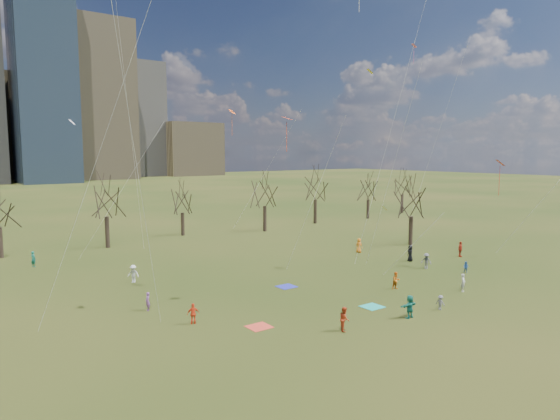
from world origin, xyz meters
TOP-DOWN VIEW (x-y plane):
  - ground at (0.00, 0.00)m, footprint 500.00×500.00m
  - bare_tree_row at (-0.09, 37.22)m, footprint 113.04×29.80m
  - blanket_teal at (1.99, 2.36)m, footprint 1.60×1.50m
  - blanket_navy at (0.13, 11.18)m, footprint 1.60×1.50m
  - blanket_crimson at (-7.83, 3.88)m, footprint 1.60×1.50m
  - person_1 at (11.72, 0.68)m, footprint 0.69×0.62m
  - person_2 at (-3.53, -0.23)m, footprint 1.00×1.04m
  - person_3 at (5.71, -1.31)m, footprint 0.51×0.80m
  - person_4 at (-11.26, 7.18)m, footprint 0.96×0.63m
  - person_5 at (2.24, -1.14)m, footprint 1.61×0.51m
  - person_6 at (17.90, 11.49)m, footprint 0.91×1.06m
  - person_7 at (-12.70, 12.09)m, footprint 0.42×0.57m
  - person_8 at (18.14, 4.58)m, footprint 0.51×0.62m
  - person_9 at (-10.57, 21.01)m, footprint 1.22×1.19m
  - person_10 at (24.52, 9.52)m, footprint 1.15×0.70m
  - person_12 at (16.70, 18.32)m, footprint 0.80×1.01m
  - person_13 at (-16.89, 33.68)m, footprint 0.65×0.74m
  - person_14 at (7.54, 4.67)m, footprint 0.87×0.73m
  - person_15 at (16.32, 8.10)m, footprint 1.02×1.23m
  - kites_airborne at (6.99, 14.99)m, footprint 60.26×38.73m

SIDE VIEW (x-z plane):
  - ground at x=0.00m, z-range 0.00..0.00m
  - blanket_teal at x=1.99m, z-range 0.00..0.03m
  - blanket_navy at x=0.13m, z-range 0.00..0.03m
  - blanket_crimson at x=-7.83m, z-range 0.00..0.03m
  - person_8 at x=18.14m, z-range 0.00..1.15m
  - person_3 at x=5.71m, z-range 0.00..1.17m
  - person_7 at x=-12.70m, z-range 0.00..1.44m
  - person_4 at x=-11.26m, z-range 0.00..1.52m
  - person_14 at x=7.54m, z-range 0.00..1.57m
  - person_1 at x=11.72m, z-range 0.00..1.59m
  - person_15 at x=16.32m, z-range 0.00..1.66m
  - person_9 at x=-10.57m, z-range 0.00..1.67m
  - person_2 at x=-3.53m, z-range 0.00..1.69m
  - person_13 at x=-16.89m, z-range 0.00..1.70m
  - person_5 at x=2.24m, z-range 0.00..1.73m
  - person_12 at x=16.70m, z-range 0.00..1.80m
  - person_6 at x=17.90m, z-range 0.00..1.82m
  - person_10 at x=24.52m, z-range 0.00..1.83m
  - bare_tree_row at x=-0.09m, z-range 1.37..10.87m
  - kites_airborne at x=6.99m, z-range -0.56..26.97m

